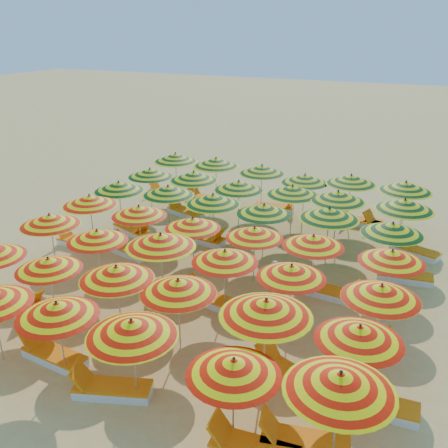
# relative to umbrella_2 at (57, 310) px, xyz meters

# --- Properties ---
(ground) EXTENTS (120.00, 120.00, 0.00)m
(ground) POSITION_rel_umbrella_2_xyz_m (1.13, 5.98, -1.73)
(ground) COLOR #DBB661
(ground) RESTS_ON ground
(umbrella_2) EXTENTS (2.43, 2.43, 1.97)m
(umbrella_2) POSITION_rel_umbrella_2_xyz_m (0.00, 0.00, 0.00)
(umbrella_2) COLOR silver
(umbrella_2) RESTS_ON ground
(umbrella_3) EXTENTS (2.43, 2.43, 2.05)m
(umbrella_3) POSITION_rel_umbrella_2_xyz_m (2.01, -0.02, 0.08)
(umbrella_3) COLOR silver
(umbrella_3) RESTS_ON ground
(umbrella_4) EXTENTS (1.92, 1.92, 1.94)m
(umbrella_4) POSITION_rel_umbrella_2_xyz_m (4.37, -0.17, -0.02)
(umbrella_4) COLOR silver
(umbrella_4) RESTS_ON ground
(umbrella_5) EXTENTS (2.02, 2.02, 2.13)m
(umbrella_5) POSITION_rel_umbrella_2_xyz_m (6.29, 0.03, 0.14)
(umbrella_5) COLOR silver
(umbrella_5) RESTS_ON ground
(umbrella_7) EXTENTS (1.97, 1.97, 1.89)m
(umbrella_7) POSITION_rel_umbrella_2_xyz_m (-1.89, 1.78, -0.07)
(umbrella_7) COLOR silver
(umbrella_7) RESTS_ON ground
(umbrella_8) EXTENTS (2.40, 2.40, 2.03)m
(umbrella_8) POSITION_rel_umbrella_2_xyz_m (0.22, 1.92, 0.05)
(umbrella_8) COLOR silver
(umbrella_8) RESTS_ON ground
(umbrella_9) EXTENTS (1.90, 1.90, 2.00)m
(umbrella_9) POSITION_rel_umbrella_2_xyz_m (1.96, 2.00, 0.03)
(umbrella_9) COLOR silver
(umbrella_9) RESTS_ON ground
(umbrella_10) EXTENTS (2.69, 2.69, 2.19)m
(umbrella_10) POSITION_rel_umbrella_2_xyz_m (4.32, 1.69, 0.20)
(umbrella_10) COLOR silver
(umbrella_10) RESTS_ON ground
(umbrella_11) EXTENTS (2.10, 2.10, 1.96)m
(umbrella_11) POSITION_rel_umbrella_2_xyz_m (6.30, 1.87, -0.00)
(umbrella_11) COLOR silver
(umbrella_11) RESTS_ON ground
(umbrella_12) EXTENTS (2.47, 2.47, 2.03)m
(umbrella_12) POSITION_rel_umbrella_2_xyz_m (-3.90, 4.04, 0.06)
(umbrella_12) COLOR silver
(umbrella_12) RESTS_ON ground
(umbrella_13) EXTENTS (2.22, 2.22, 1.94)m
(umbrella_13) POSITION_rel_umbrella_2_xyz_m (-1.84, 3.78, -0.02)
(umbrella_13) COLOR silver
(umbrella_13) RESTS_ON ground
(umbrella_14) EXTENTS (2.52, 2.52, 2.15)m
(umbrella_14) POSITION_rel_umbrella_2_xyz_m (0.31, 3.92, 0.16)
(umbrella_14) COLOR silver
(umbrella_14) RESTS_ON ground
(umbrella_15) EXTENTS (2.24, 2.24, 1.96)m
(umbrella_15) POSITION_rel_umbrella_2_xyz_m (2.27, 4.05, -0.00)
(umbrella_15) COLOR silver
(umbrella_15) RESTS_ON ground
(umbrella_16) EXTENTS (2.39, 2.39, 1.94)m
(umbrella_16) POSITION_rel_umbrella_2_xyz_m (4.18, 3.98, -0.02)
(umbrella_16) COLOR silver
(umbrella_16) RESTS_ON ground
(umbrella_17) EXTENTS (1.99, 1.99, 1.99)m
(umbrella_17) POSITION_rel_umbrella_2_xyz_m (6.46, 3.77, 0.02)
(umbrella_17) COLOR silver
(umbrella_17) RESTS_ON ground
(umbrella_18) EXTENTS (2.52, 2.52, 2.06)m
(umbrella_18) POSITION_rel_umbrella_2_xyz_m (-3.91, 6.05, 0.08)
(umbrella_18) COLOR silver
(umbrella_18) RESTS_ON ground
(umbrella_19) EXTENTS (2.03, 2.03, 1.99)m
(umbrella_19) POSITION_rel_umbrella_2_xyz_m (-1.81, 6.00, 0.02)
(umbrella_19) COLOR silver
(umbrella_19) RESTS_ON ground
(umbrella_20) EXTENTS (2.15, 2.15, 1.92)m
(umbrella_20) POSITION_rel_umbrella_2_xyz_m (0.28, 5.93, -0.04)
(umbrella_20) COLOR silver
(umbrella_20) RESTS_ON ground
(umbrella_21) EXTENTS (2.10, 2.10, 1.90)m
(umbrella_21) POSITION_rel_umbrella_2_xyz_m (2.36, 6.05, -0.06)
(umbrella_21) COLOR silver
(umbrella_21) RESTS_ON ground
(umbrella_22) EXTENTS (2.07, 2.07, 1.94)m
(umbrella_22) POSITION_rel_umbrella_2_xyz_m (4.19, 6.10, -0.02)
(umbrella_22) COLOR silver
(umbrella_22) RESTS_ON ground
(umbrella_23) EXTENTS (2.36, 2.36, 1.93)m
(umbrella_23) POSITION_rel_umbrella_2_xyz_m (6.43, 6.00, -0.03)
(umbrella_23) COLOR silver
(umbrella_23) RESTS_ON ground
(umbrella_24) EXTENTS (2.51, 2.51, 2.05)m
(umbrella_24) POSITION_rel_umbrella_2_xyz_m (-3.95, 7.84, 0.08)
(umbrella_24) COLOR silver
(umbrella_24) RESTS_ON ground
(umbrella_25) EXTENTS (2.44, 2.44, 2.07)m
(umbrella_25) POSITION_rel_umbrella_2_xyz_m (-1.94, 8.16, 0.09)
(umbrella_25) COLOR silver
(umbrella_25) RESTS_ON ground
(umbrella_26) EXTENTS (2.09, 2.09, 2.10)m
(umbrella_26) POSITION_rel_umbrella_2_xyz_m (0.07, 7.86, 0.12)
(umbrella_26) COLOR silver
(umbrella_26) RESTS_ON ground
(umbrella_27) EXTENTS (2.35, 2.35, 1.99)m
(umbrella_27) POSITION_rel_umbrella_2_xyz_m (1.97, 7.93, 0.02)
(umbrella_27) COLOR silver
(umbrella_27) RESTS_ON ground
(umbrella_28) EXTENTS (2.62, 2.62, 2.11)m
(umbrella_28) POSITION_rel_umbrella_2_xyz_m (4.16, 8.17, 0.13)
(umbrella_28) COLOR silver
(umbrella_28) RESTS_ON ground
(umbrella_29) EXTENTS (2.43, 2.43, 2.03)m
(umbrella_29) POSITION_rel_umbrella_2_xyz_m (6.20, 7.86, 0.06)
(umbrella_29) COLOR silver
(umbrella_29) RESTS_ON ground
(umbrella_30) EXTENTS (2.32, 2.32, 1.98)m
(umbrella_30) POSITION_rel_umbrella_2_xyz_m (-4.00, 10.14, 0.02)
(umbrella_30) COLOR silver
(umbrella_30) RESTS_ON ground
(umbrella_31) EXTENTS (2.50, 2.50, 2.13)m
(umbrella_31) POSITION_rel_umbrella_2_xyz_m (-1.87, 10.09, 0.14)
(umbrella_31) COLOR silver
(umbrella_31) RESTS_ON ground
(umbrella_32) EXTENTS (2.30, 2.30, 2.04)m
(umbrella_32) POSITION_rel_umbrella_2_xyz_m (0.20, 9.90, 0.07)
(umbrella_32) COLOR silver
(umbrella_32) RESTS_ON ground
(umbrella_33) EXTENTS (2.27, 2.27, 2.10)m
(umbrella_33) POSITION_rel_umbrella_2_xyz_m (2.32, 10.05, 0.12)
(umbrella_33) COLOR silver
(umbrella_33) RESTS_ON ground
(umbrella_34) EXTENTS (2.42, 2.42, 2.13)m
(umbrella_34) POSITION_rel_umbrella_2_xyz_m (4.03, 9.98, 0.14)
(umbrella_34) COLOR silver
(umbrella_34) RESTS_ON ground
(umbrella_35) EXTENTS (2.06, 2.06, 2.15)m
(umbrella_35) POSITION_rel_umbrella_2_xyz_m (6.32, 9.99, 0.16)
(umbrella_35) COLOR silver
(umbrella_35) RESTS_ON ground
(umbrella_36) EXTENTS (2.69, 2.69, 2.16)m
(umbrella_36) POSITION_rel_umbrella_2_xyz_m (-3.99, 12.32, 0.17)
(umbrella_36) COLOR silver
(umbrella_36) RESTS_ON ground
(umbrella_37) EXTENTS (2.12, 2.12, 2.19)m
(umbrella_37) POSITION_rel_umbrella_2_xyz_m (-1.89, 12.25, 0.20)
(umbrella_37) COLOR silver
(umbrella_37) RESTS_ON ground
(umbrella_38) EXTENTS (2.28, 2.28, 2.09)m
(umbrella_38) POSITION_rel_umbrella_2_xyz_m (0.27, 12.28, 0.11)
(umbrella_38) COLOR silver
(umbrella_38) RESTS_ON ground
(umbrella_39) EXTENTS (2.22, 2.22, 2.01)m
(umbrella_39) POSITION_rel_umbrella_2_xyz_m (2.26, 11.94, 0.04)
(umbrella_39) COLOR silver
(umbrella_39) RESTS_ON ground
(umbrella_40) EXTENTS (2.33, 2.33, 2.13)m
(umbrella_40) POSITION_rel_umbrella_2_xyz_m (4.05, 12.28, 0.14)
(umbrella_40) COLOR silver
(umbrella_40) RESTS_ON ground
(umbrella_41) EXTENTS (2.27, 2.27, 2.16)m
(umbrella_41) POSITION_rel_umbrella_2_xyz_m (6.13, 12.10, 0.17)
(umbrella_41) COLOR silver
(umbrella_41) RESTS_ON ground
(lounger_0) EXTENTS (1.78, 0.74, 0.69)m
(lounger_0) POSITION_rel_umbrella_2_xyz_m (-0.60, 0.25, -1.58)
(lounger_0) COLOR white
(lounger_0) RESTS_ON ground
(lounger_1) EXTENTS (1.83, 1.11, 0.69)m
(lounger_1) POSITION_rel_umbrella_2_xyz_m (1.41, -0.15, -1.58)
(lounger_1) COLOR white
(lounger_1) RESTS_ON ground
(lounger_3) EXTENTS (1.82, 0.93, 0.69)m
(lounger_3) POSITION_rel_umbrella_2_xyz_m (5.69, 0.14, -1.58)
(lounger_3) COLOR white
(lounger_3) RESTS_ON ground
(lounger_4) EXTENTS (1.81, 0.90, 0.69)m
(lounger_4) POSITION_rel_umbrella_2_xyz_m (-3.24, 1.82, -1.58)
(lounger_4) COLOR white
(lounger_4) RESTS_ON ground
(lounger_5) EXTENTS (1.82, 1.18, 0.69)m
(lounger_5) POSITION_rel_umbrella_2_xyz_m (4.82, 1.96, -1.58)
(lounger_5) COLOR white
(lounger_5) RESTS_ON ground
(lounger_6) EXTENTS (1.76, 0.67, 0.69)m
(lounger_6) POSITION_rel_umbrella_2_xyz_m (6.80, 1.77, -1.58)
(lounger_6) COLOR white
(lounger_6) RESTS_ON ground
(lounger_7) EXTENTS (1.80, 0.85, 0.69)m
(lounger_7) POSITION_rel_umbrella_2_xyz_m (1.67, 4.24, -1.58)
(lounger_7) COLOR white
(lounger_7) RESTS_ON ground
(lounger_8) EXTENTS (1.75, 0.65, 0.69)m
(lounger_8) POSITION_rel_umbrella_2_xyz_m (5.95, 3.91, -1.58)
(lounger_8) COLOR white
(lounger_8) RESTS_ON ground
(lounger_9) EXTENTS (1.74, 0.61, 0.69)m
(lounger_9) POSITION_rel_umbrella_2_xyz_m (-4.51, 5.92, -1.58)
(lounger_9) COLOR white
(lounger_9) RESTS_ON ground
(lounger_10) EXTENTS (1.81, 0.92, 0.69)m
(lounger_10) POSITION_rel_umbrella_2_xyz_m (-2.41, 6.06, -1.58)
(lounger_10) COLOR white
(lounger_10) RESTS_ON ground
(lounger_11) EXTENTS (1.77, 0.72, 0.69)m
(lounger_11) POSITION_rel_umbrella_2_xyz_m (4.79, 6.08, -1.58)
(lounger_11) COLOR white
(lounger_11) RESTS_ON ground
(lounger_12) EXTENTS (1.83, 1.11, 0.69)m
(lounger_12) POSITION_rel_umbrella_2_xyz_m (-3.36, 7.69, -1.58)
(lounger_12) COLOR white
(lounger_12) RESTS_ON ground
(lounger_13) EXTENTS (1.79, 0.79, 0.69)m
(lounger_13) POSITION_rel_umbrella_2_xyz_m (-0.43, 8.09, -1.58)
(lounger_13) COLOR white
(lounger_13) RESTS_ON ground
(lounger_14) EXTENTS (1.79, 0.79, 0.69)m
(lounger_14) POSITION_rel_umbrella_2_xyz_m (6.70, 8.06, -1.58)
(lounger_14) COLOR white
(lounger_14) RESTS_ON ground
(lounger_15) EXTENTS (1.83, 1.06, 0.69)m
(lounger_15) POSITION_rel_umbrella_2_xyz_m (-2.46, 10.32, -1.58)
(lounger_15) COLOR white
(lounger_15) RESTS_ON ground
(lounger_16) EXTENTS (1.83, 1.13, 0.69)m
(lounger_16) POSITION_rel_umbrella_2_xyz_m (6.82, 10.25, -1.58)
(lounger_16) COLOR white
(lounger_16) RESTS_ON ground
(lounger_17) EXTENTS (1.74, 0.59, 0.69)m
(lounger_17) POSITION_rel_umbrella_2_xyz_m (-4.59, 12.32, -1.58)
(lounger_17) COLOR white
(lounger_17) RESTS_ON ground
(lounger_18) EXTENTS (1.82, 1.00, 0.69)m
(lounger_18) POSITION_rel_umbrella_2_xyz_m (-2.48, 12.17, -1.58)
(lounger_18) COLOR white
(lounger_18) RESTS_ON ground
(lounger_19) EXTENTS (1.80, 0.84, 0.69)m
(lounger_19) POSITION_rel_umbrella_2_xyz_m (0.87, 12.43, -1.58)
(lounger_19) COLOR white
(lounger_19) RESTS_ON ground
(lounger_20) EXTENTS (1.73, 0.58, 0.69)m
(lounger_20) POSITION_rel_umbrella_2_xyz_m (4.55, 12.31, -1.58)
(lounger_20) COLOR white
(lounger_20) RESTS_ON ground
(lounger_21) EXTENTS (1.83, 1.08, 0.69)m
(lounger_21) POSITION_rel_umbrella_2_xyz_m (5.53, 12.03, -1.58)
(lounger_21) COLOR white
(lounger_21) RESTS_ON ground
(beachgoer_a) EXTENTS (0.53, 0.54, 1.26)m
(beachgoer_a) POSITION_rel_umbrella_2_xyz_m (3.29, 5.27, -1.10)
(beachgoer_a) COLOR tan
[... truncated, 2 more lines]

